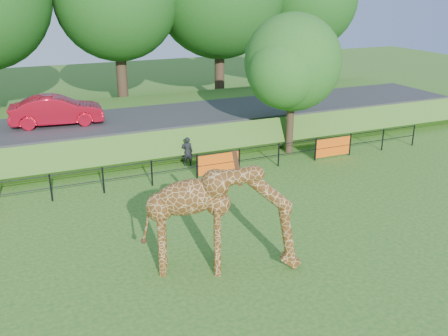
# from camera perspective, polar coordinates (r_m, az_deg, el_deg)

# --- Properties ---
(ground) EXTENTS (90.00, 90.00, 0.00)m
(ground) POSITION_cam_1_polar(r_m,az_deg,el_deg) (14.31, 0.82, -13.11)
(ground) COLOR #276318
(ground) RESTS_ON ground
(giraffe) EXTENTS (4.54, 2.47, 3.25)m
(giraffe) POSITION_cam_1_polar(r_m,az_deg,el_deg) (14.18, -0.22, -5.89)
(giraffe) COLOR #5A3412
(giraffe) RESTS_ON ground
(perimeter_fence) EXTENTS (28.07, 0.10, 1.10)m
(perimeter_fence) POSITION_cam_1_polar(r_m,az_deg,el_deg) (20.86, -8.25, -0.59)
(perimeter_fence) COLOR black
(perimeter_fence) RESTS_ON ground
(embankment) EXTENTS (40.00, 9.00, 1.30)m
(embankment) POSITION_cam_1_polar(r_m,az_deg,el_deg) (27.81, -12.46, 4.61)
(embankment) COLOR #276318
(embankment) RESTS_ON ground
(road) EXTENTS (40.00, 5.00, 0.12)m
(road) POSITION_cam_1_polar(r_m,az_deg,el_deg) (26.21, -11.91, 5.32)
(road) COLOR #2B2B2D
(road) RESTS_ON embankment
(car_red) EXTENTS (4.53, 1.98, 1.45)m
(car_red) POSITION_cam_1_polar(r_m,az_deg,el_deg) (25.76, -18.58, 6.26)
(car_red) COLOR red
(car_red) RESTS_ON road
(visitor) EXTENTS (0.57, 0.45, 1.37)m
(visitor) POSITION_cam_1_polar(r_m,az_deg,el_deg) (22.99, -4.21, 1.89)
(visitor) COLOR black
(visitor) RESTS_ON ground
(tree_east) EXTENTS (5.40, 4.71, 6.76)m
(tree_east) POSITION_cam_1_polar(r_m,az_deg,el_deg) (24.33, 8.01, 11.47)
(tree_east) COLOR #392519
(tree_east) RESTS_ON ground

